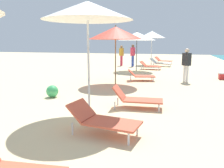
{
  "coord_description": "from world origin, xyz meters",
  "views": [
    {
      "loc": [
        1.96,
        3.72,
        1.77
      ],
      "look_at": [
        0.58,
        8.49,
        0.86
      ],
      "focal_mm": 36.53,
      "sensor_mm": 36.0,
      "label": 1
    }
  ],
  "objects_px": {
    "umbrella_farthest": "(152,35)",
    "person_walking_far": "(133,53)",
    "umbrella_fifth": "(137,36)",
    "lounger_farthest_inland": "(160,62)",
    "umbrella_third": "(88,11)",
    "lounger_farthest_shoreside": "(163,60)",
    "lounger_fifth_shoreside": "(150,66)",
    "beach_ball": "(52,91)",
    "person_walking_near": "(121,53)",
    "lounger_fourth_shoreside": "(141,75)",
    "person_walking_mid": "(186,62)",
    "lounger_third_inland": "(103,119)",
    "lounger_third_shoreside": "(136,98)",
    "cooler_box": "(224,76)",
    "umbrella_fourth": "(116,33)"
  },
  "relations": [
    {
      "from": "beach_ball",
      "to": "person_walking_near",
      "type": "bearing_deg",
      "value": 91.65
    },
    {
      "from": "cooler_box",
      "to": "lounger_fifth_shoreside",
      "type": "bearing_deg",
      "value": 140.57
    },
    {
      "from": "lounger_fourth_shoreside",
      "to": "person_walking_far",
      "type": "relative_size",
      "value": 0.83
    },
    {
      "from": "lounger_fifth_shoreside",
      "to": "cooler_box",
      "type": "bearing_deg",
      "value": -34.52
    },
    {
      "from": "lounger_fourth_shoreside",
      "to": "umbrella_farthest",
      "type": "bearing_deg",
      "value": 80.87
    },
    {
      "from": "umbrella_fifth",
      "to": "umbrella_farthest",
      "type": "relative_size",
      "value": 0.91
    },
    {
      "from": "lounger_third_shoreside",
      "to": "lounger_third_inland",
      "type": "distance_m",
      "value": 2.02
    },
    {
      "from": "umbrella_third",
      "to": "person_walking_far",
      "type": "bearing_deg",
      "value": 95.85
    },
    {
      "from": "umbrella_fifth",
      "to": "umbrella_farthest",
      "type": "height_order",
      "value": "umbrella_farthest"
    },
    {
      "from": "umbrella_fifth",
      "to": "person_walking_near",
      "type": "distance_m",
      "value": 3.64
    },
    {
      "from": "lounger_third_inland",
      "to": "lounger_farthest_inland",
      "type": "distance_m",
      "value": 13.59
    },
    {
      "from": "person_walking_near",
      "to": "person_walking_far",
      "type": "xyz_separation_m",
      "value": [
        0.97,
        -0.39,
        0.05
      ]
    },
    {
      "from": "lounger_farthest_inland",
      "to": "person_walking_far",
      "type": "xyz_separation_m",
      "value": [
        -1.98,
        -0.74,
        0.7
      ]
    },
    {
      "from": "lounger_farthest_shoreside",
      "to": "umbrella_fifth",
      "type": "bearing_deg",
      "value": -89.27
    },
    {
      "from": "person_walking_far",
      "to": "lounger_farthest_shoreside",
      "type": "bearing_deg",
      "value": 70.24
    },
    {
      "from": "umbrella_fourth",
      "to": "lounger_fifth_shoreside",
      "type": "bearing_deg",
      "value": 82.73
    },
    {
      "from": "person_walking_mid",
      "to": "beach_ball",
      "type": "xyz_separation_m",
      "value": [
        -4.29,
        -4.3,
        -0.71
      ]
    },
    {
      "from": "person_walking_mid",
      "to": "lounger_third_shoreside",
      "type": "bearing_deg",
      "value": -148.73
    },
    {
      "from": "umbrella_fifth",
      "to": "umbrella_farthest",
      "type": "bearing_deg",
      "value": 84.22
    },
    {
      "from": "person_walking_far",
      "to": "cooler_box",
      "type": "xyz_separation_m",
      "value": [
        5.44,
        -4.79,
        -0.83
      ]
    },
    {
      "from": "lounger_fifth_shoreside",
      "to": "lounger_farthest_shoreside",
      "type": "height_order",
      "value": "lounger_farthest_shoreside"
    },
    {
      "from": "umbrella_fourth",
      "to": "lounger_fourth_shoreside",
      "type": "distance_m",
      "value": 2.46
    },
    {
      "from": "lounger_fifth_shoreside",
      "to": "lounger_farthest_inland",
      "type": "height_order",
      "value": "lounger_farthest_inland"
    },
    {
      "from": "lounger_fourth_shoreside",
      "to": "lounger_fifth_shoreside",
      "type": "height_order",
      "value": "lounger_fifth_shoreside"
    },
    {
      "from": "lounger_third_inland",
      "to": "umbrella_fourth",
      "type": "height_order",
      "value": "umbrella_fourth"
    },
    {
      "from": "lounger_third_inland",
      "to": "person_walking_mid",
      "type": "relative_size",
      "value": 0.95
    },
    {
      "from": "lounger_fifth_shoreside",
      "to": "lounger_farthest_shoreside",
      "type": "bearing_deg",
      "value": 87.73
    },
    {
      "from": "umbrella_fifth",
      "to": "person_walking_near",
      "type": "bearing_deg",
      "value": 119.81
    },
    {
      "from": "lounger_fifth_shoreside",
      "to": "person_walking_near",
      "type": "distance_m",
      "value": 3.2
    },
    {
      "from": "lounger_third_shoreside",
      "to": "lounger_third_inland",
      "type": "xyz_separation_m",
      "value": [
        -0.29,
        -2.0,
        0.03
      ]
    },
    {
      "from": "umbrella_third",
      "to": "lounger_farthest_inland",
      "type": "bearing_deg",
      "value": 86.47
    },
    {
      "from": "lounger_third_shoreside",
      "to": "beach_ball",
      "type": "xyz_separation_m",
      "value": [
        -2.86,
        0.48,
        -0.08
      ]
    },
    {
      "from": "umbrella_fourth",
      "to": "lounger_third_shoreside",
      "type": "bearing_deg",
      "value": -65.86
    },
    {
      "from": "person_walking_far",
      "to": "lounger_fifth_shoreside",
      "type": "bearing_deg",
      "value": -30.39
    },
    {
      "from": "lounger_fifth_shoreside",
      "to": "beach_ball",
      "type": "xyz_separation_m",
      "value": [
        -2.14,
        -8.83,
        -0.06
      ]
    },
    {
      "from": "lounger_third_inland",
      "to": "person_walking_far",
      "type": "xyz_separation_m",
      "value": [
        -1.92,
        12.85,
        0.69
      ]
    },
    {
      "from": "umbrella_farthest",
      "to": "person_walking_near",
      "type": "height_order",
      "value": "umbrella_farthest"
    },
    {
      "from": "umbrella_farthest",
      "to": "lounger_farthest_inland",
      "type": "xyz_separation_m",
      "value": [
        0.8,
        -1.0,
        -2.1
      ]
    },
    {
      "from": "lounger_third_shoreside",
      "to": "person_walking_near",
      "type": "relative_size",
      "value": 0.88
    },
    {
      "from": "lounger_third_shoreside",
      "to": "cooler_box",
      "type": "xyz_separation_m",
      "value": [
        3.24,
        6.07,
        -0.11
      ]
    },
    {
      "from": "umbrella_third",
      "to": "lounger_farthest_inland",
      "type": "distance_m",
      "value": 12.72
    },
    {
      "from": "lounger_farthest_shoreside",
      "to": "person_walking_far",
      "type": "distance_m",
      "value": 3.62
    },
    {
      "from": "cooler_box",
      "to": "umbrella_fifth",
      "type": "bearing_deg",
      "value": 154.91
    },
    {
      "from": "lounger_fourth_shoreside",
      "to": "person_walking_mid",
      "type": "xyz_separation_m",
      "value": [
        2.02,
        0.19,
        0.65
      ]
    },
    {
      "from": "umbrella_farthest",
      "to": "person_walking_far",
      "type": "xyz_separation_m",
      "value": [
        -1.18,
        -1.74,
        -1.4
      ]
    },
    {
      "from": "person_walking_far",
      "to": "beach_ball",
      "type": "height_order",
      "value": "person_walking_far"
    },
    {
      "from": "lounger_fifth_shoreside",
      "to": "umbrella_farthest",
      "type": "bearing_deg",
      "value": 100.34
    },
    {
      "from": "lounger_farthest_shoreside",
      "to": "lounger_fifth_shoreside",
      "type": "bearing_deg",
      "value": -83.04
    },
    {
      "from": "umbrella_farthest",
      "to": "lounger_farthest_shoreside",
      "type": "bearing_deg",
      "value": 53.1
    },
    {
      "from": "umbrella_third",
      "to": "lounger_third_inland",
      "type": "xyz_separation_m",
      "value": [
        0.71,
        -1.08,
        -2.18
      ]
    }
  ]
}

